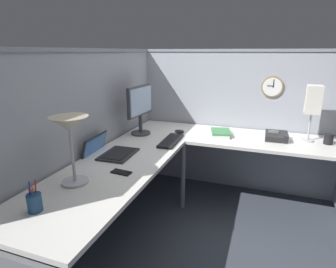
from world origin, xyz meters
name	(u,v)px	position (x,y,z in m)	size (l,w,h in m)	color
ground_plane	(193,218)	(0.00, 0.00, 0.00)	(6.80, 6.80, 0.00)	#383D47
cubicle_wall_back	(88,143)	(-0.36, 0.87, 0.79)	(2.57, 0.12, 1.58)	#999EA8
cubicle_wall_right	(237,121)	(0.87, -0.27, 0.79)	(0.12, 2.37, 1.58)	#999EA8
desk	(196,164)	(-0.15, -0.05, 0.63)	(2.35, 2.15, 0.73)	silver
monitor	(140,106)	(0.22, 0.64, 1.02)	(0.46, 0.20, 0.50)	#38383D
laptop	(108,151)	(-0.40, 0.65, 0.75)	(0.36, 0.39, 0.22)	#232326
keyboard	(171,141)	(0.08, 0.26, 0.74)	(0.43, 0.14, 0.02)	black
computer_mouse	(179,131)	(0.39, 0.27, 0.75)	(0.06, 0.10, 0.03)	#232326
desk_lamp_dome	(70,129)	(-0.94, 0.57, 1.09)	(0.24, 0.24, 0.44)	#B7BABF
pen_cup	(35,202)	(-1.29, 0.56, 0.78)	(0.08, 0.08, 0.18)	navy
cell_phone	(121,172)	(-0.70, 0.36, 0.73)	(0.07, 0.14, 0.01)	black
office_phone	(277,137)	(0.47, -0.69, 0.77)	(0.19, 0.21, 0.11)	#232326
book_stack	(220,133)	(0.46, -0.14, 0.75)	(0.32, 0.25, 0.04)	silver
desk_lamp_paper	(313,101)	(0.55, -0.97, 1.11)	(0.13, 0.13, 0.53)	#B7BABF
coffee_mug	(329,139)	(0.51, -1.13, 0.78)	(0.08, 0.08, 0.10)	black
wall_clock	(272,87)	(0.82, -0.60, 1.20)	(0.04, 0.22, 0.22)	olive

